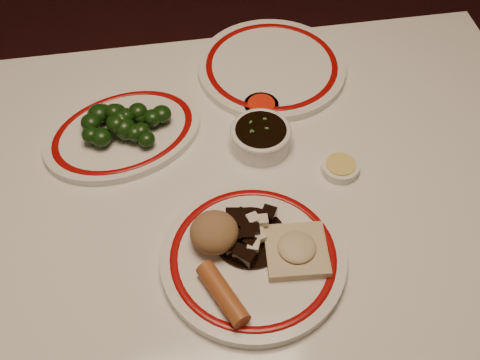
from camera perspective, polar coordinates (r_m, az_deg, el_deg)
name	(u,v)px	position (r m, az deg, el deg)	size (l,w,h in m)	color
dining_table	(223,248)	(1.04, -1.58, -6.47)	(1.20, 0.90, 0.75)	white
main_plate	(253,258)	(0.91, 1.26, -7.44)	(0.36, 0.36, 0.02)	white
rice_mound	(214,232)	(0.89, -2.46, -4.98)	(0.07, 0.07, 0.05)	#966D47
spring_roll	(223,294)	(0.85, -1.63, -10.73)	(0.03, 0.03, 0.10)	#AA5A29
fried_wonton	(296,250)	(0.90, 5.37, -6.60)	(0.10, 0.10, 0.03)	#CDBA90
stirfry_heap	(246,234)	(0.91, 0.53, -5.11)	(0.11, 0.11, 0.03)	black
broccoli_plate	(124,133)	(1.08, -10.98, 4.39)	(0.34, 0.32, 0.02)	white
broccoli_pile	(120,122)	(1.06, -11.26, 5.44)	(0.16, 0.10, 0.05)	#23471C
soy_bowl	(261,138)	(1.04, 1.97, 4.02)	(0.10, 0.10, 0.04)	white
sweet_sour_dish	(261,107)	(1.11, 2.02, 6.92)	(0.06, 0.06, 0.02)	white
mustard_dish	(340,167)	(1.02, 9.48, 1.19)	(0.06, 0.06, 0.02)	white
far_plate	(272,67)	(1.19, 3.01, 10.63)	(0.32, 0.32, 0.02)	white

